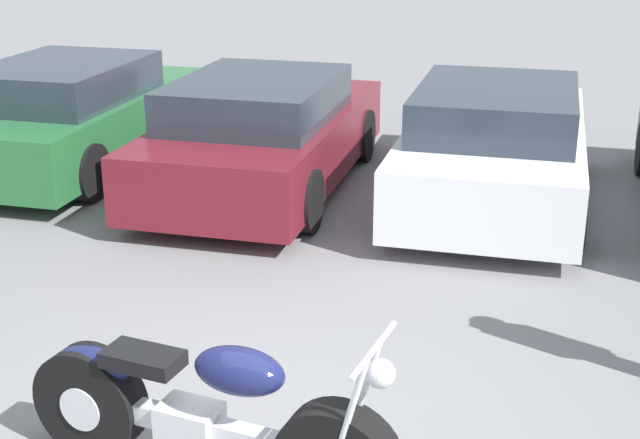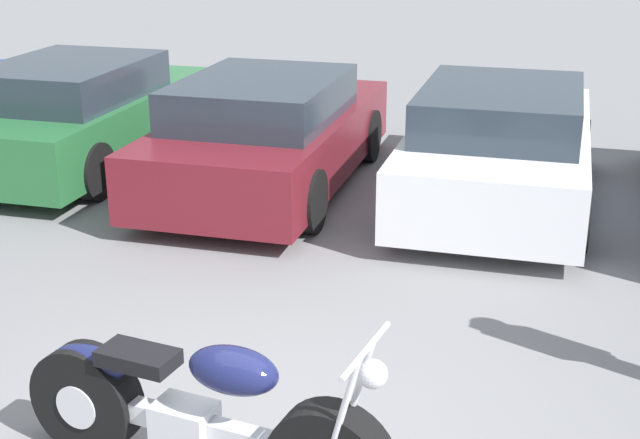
{
  "view_description": "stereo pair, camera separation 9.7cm",
  "coord_description": "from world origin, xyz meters",
  "px_view_note": "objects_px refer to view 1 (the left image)",
  "views": [
    {
      "loc": [
        1.52,
        -4.24,
        3.11
      ],
      "look_at": [
        -0.04,
        1.77,
        0.85
      ],
      "focal_mm": 50.0,
      "sensor_mm": 36.0,
      "label": 1
    },
    {
      "loc": [
        1.62,
        -4.21,
        3.11
      ],
      "look_at": [
        -0.04,
        1.77,
        0.85
      ],
      "focal_mm": 50.0,
      "sensor_mm": 36.0,
      "label": 2
    }
  ],
  "objects_px": {
    "motorcycle": "(203,417)",
    "parked_car_green": "(74,114)",
    "parked_car_maroon": "(264,134)",
    "parked_car_white": "(495,145)"
  },
  "relations": [
    {
      "from": "parked_car_green",
      "to": "parked_car_white",
      "type": "xyz_separation_m",
      "value": [
        5.04,
        -0.14,
        0.0
      ]
    },
    {
      "from": "motorcycle",
      "to": "parked_car_white",
      "type": "height_order",
      "value": "parked_car_white"
    },
    {
      "from": "parked_car_green",
      "to": "parked_car_white",
      "type": "bearing_deg",
      "value": -1.56
    },
    {
      "from": "parked_car_green",
      "to": "parked_car_maroon",
      "type": "bearing_deg",
      "value": -7.41
    },
    {
      "from": "parked_car_white",
      "to": "parked_car_maroon",
      "type": "bearing_deg",
      "value": -175.69
    },
    {
      "from": "parked_car_maroon",
      "to": "parked_car_white",
      "type": "bearing_deg",
      "value": 4.31
    },
    {
      "from": "parked_car_maroon",
      "to": "motorcycle",
      "type": "bearing_deg",
      "value": -75.59
    },
    {
      "from": "motorcycle",
      "to": "parked_car_green",
      "type": "distance_m",
      "value": 6.76
    },
    {
      "from": "parked_car_maroon",
      "to": "parked_car_white",
      "type": "distance_m",
      "value": 2.53
    },
    {
      "from": "parked_car_green",
      "to": "parked_car_white",
      "type": "height_order",
      "value": "same"
    }
  ]
}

